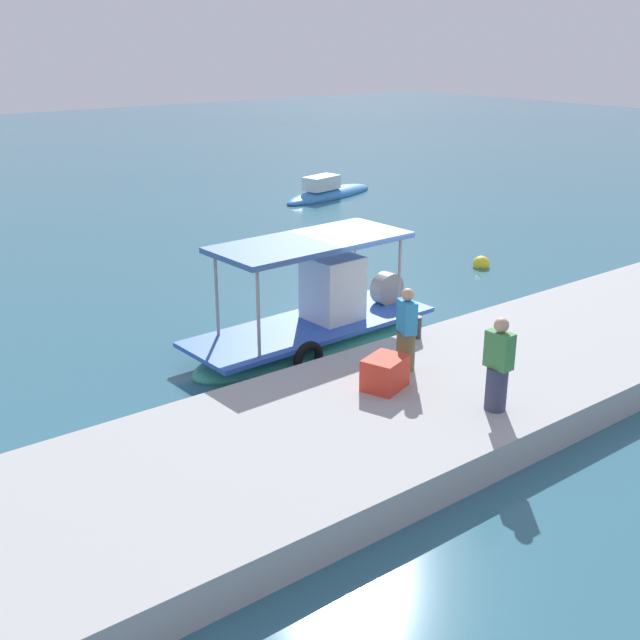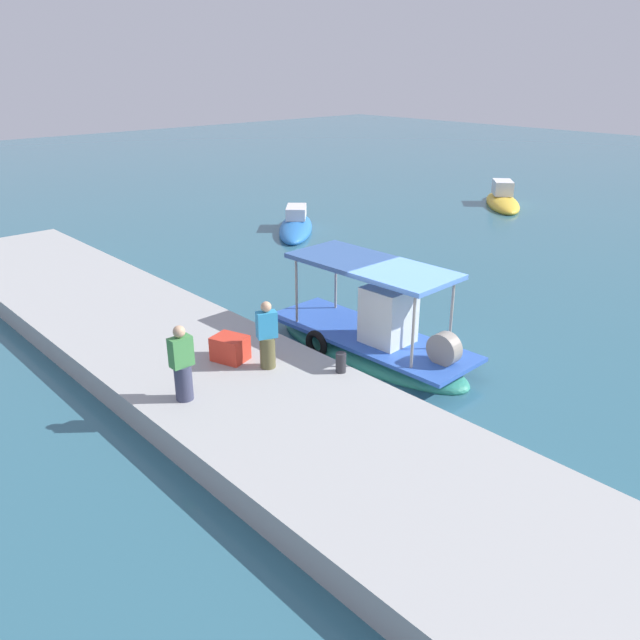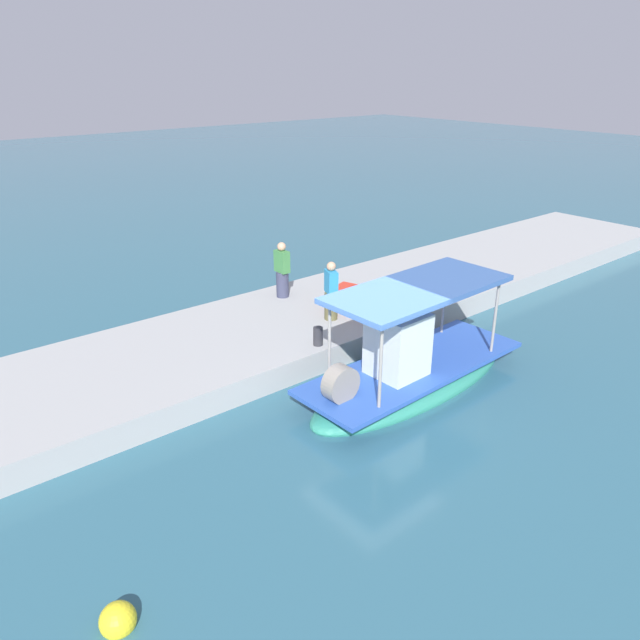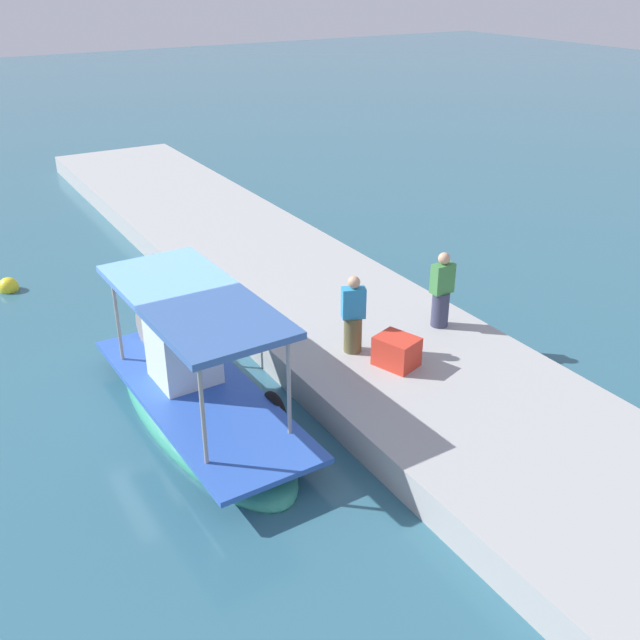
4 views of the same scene
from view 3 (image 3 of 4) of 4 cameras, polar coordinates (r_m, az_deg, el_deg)
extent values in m
plane|color=#2F6174|center=(13.55, 5.23, -8.14)|extent=(120.00, 120.00, 0.00)
cube|color=#A4A5A5|center=(16.30, -5.08, -1.28)|extent=(36.00, 4.57, 0.62)
ellipsoid|color=teal|center=(14.46, 8.74, -5.96)|extent=(6.22, 2.19, 0.80)
cube|color=blue|center=(14.25, 8.84, -4.37)|extent=(5.97, 2.18, 0.10)
cube|color=silver|center=(13.50, 7.33, -2.44)|extent=(1.13, 1.13, 1.55)
cylinder|color=gray|center=(12.06, 5.73, -4.65)|extent=(0.07, 0.07, 1.92)
cylinder|color=gray|center=(13.02, 0.90, -2.34)|extent=(0.07, 0.07, 1.92)
cylinder|color=gray|center=(14.94, 16.18, 0.14)|extent=(0.07, 0.07, 1.92)
cylinder|color=gray|center=(15.73, 11.63, 1.76)|extent=(0.07, 0.07, 1.92)
cube|color=#395FA0|center=(13.48, 9.34, 2.94)|extent=(4.50, 2.06, 0.12)
torus|color=black|center=(15.57, 8.12, -2.67)|extent=(0.75, 0.20, 0.74)
cylinder|color=gray|center=(12.54, 1.95, -6.04)|extent=(0.81, 0.38, 0.80)
cylinder|color=#383C55|center=(17.88, -3.56, 3.40)|extent=(0.37, 0.37, 0.77)
cube|color=#408645|center=(17.65, -3.62, 5.55)|extent=(0.26, 0.47, 0.64)
sphere|color=tan|center=(17.53, -3.65, 6.93)|extent=(0.25, 0.25, 0.25)
cylinder|color=brown|center=(16.25, 1.05, 1.34)|extent=(0.47, 0.47, 0.75)
cube|color=#2C90C8|center=(16.01, 1.06, 3.62)|extent=(0.40, 0.52, 0.62)
sphere|color=tan|center=(15.87, 1.07, 5.09)|extent=(0.24, 0.24, 0.24)
cylinder|color=#2D2D33|center=(14.77, -0.19, -1.54)|extent=(0.24, 0.24, 0.47)
cube|color=red|center=(17.12, 2.46, 2.20)|extent=(0.93, 0.83, 0.59)
sphere|color=yellow|center=(9.46, -18.53, -25.28)|extent=(0.50, 0.50, 0.50)
camera|label=1|loc=(29.18, 3.34, 22.36)|focal=44.57mm
camera|label=2|loc=(19.49, -43.80, 17.53)|focal=35.44mm
camera|label=4|loc=(20.95, 41.44, 19.49)|focal=40.96mm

